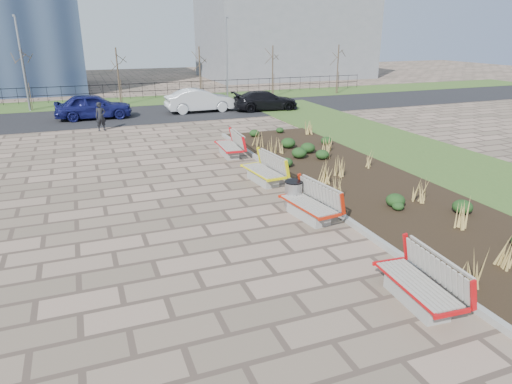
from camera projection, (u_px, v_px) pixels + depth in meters
name	position (u px, v px, depth m)	size (l,w,h in m)	color
ground	(241.00, 282.00, 10.00)	(120.00, 120.00, 0.00)	#876D5C
planting_bed	(358.00, 181.00, 16.49)	(4.50, 18.00, 0.10)	black
planting_curb	(301.00, 188.00, 15.69)	(0.16, 18.00, 0.15)	gray
grass_verge_near	(461.00, 168.00, 18.11)	(5.00, 38.00, 0.04)	#33511E
grass_verge_far	(119.00, 102.00, 34.59)	(80.00, 5.00, 0.04)	#33511E
road	(128.00, 115.00, 29.32)	(80.00, 7.00, 0.02)	black
bench_a	(418.00, 281.00, 9.05)	(0.90, 2.10, 1.00)	red
bench_b	(308.00, 202.00, 13.19)	(0.90, 2.10, 1.00)	red
bench_c	(263.00, 169.00, 16.32)	(0.90, 2.10, 1.00)	#FFF20D
bench_d	(229.00, 145.00, 19.81)	(0.90, 2.10, 1.00)	red
litter_bin	(293.00, 195.00, 14.06)	(0.54, 0.54, 0.83)	#B2B2B7
pedestrian	(101.00, 117.00, 24.69)	(0.56, 0.37, 1.54)	black
car_blue	(93.00, 106.00, 27.93)	(1.81, 4.51, 1.54)	#12144E
car_silver	(200.00, 100.00, 30.34)	(1.59, 4.57, 1.51)	silver
car_black	(265.00, 101.00, 30.98)	(1.82, 4.47, 1.30)	black
tree_b	(26.00, 80.00, 30.56)	(1.40, 1.40, 4.00)	#4C3D2D
tree_c	(118.00, 77.00, 32.60)	(1.40, 1.40, 4.00)	#4C3D2D
tree_d	(200.00, 74.00, 34.63)	(1.40, 1.40, 4.00)	#4C3D2D
tree_e	(273.00, 71.00, 36.67)	(1.40, 1.40, 4.00)	#4C3D2D
tree_f	(338.00, 69.00, 38.70)	(1.40, 1.40, 4.00)	#4C3D2D
lamp_west	(23.00, 65.00, 29.79)	(0.24, 0.60, 6.00)	gray
lamp_east	(227.00, 60.00, 34.53)	(0.24, 0.60, 6.00)	gray
railing_fence	(117.00, 92.00, 35.70)	(44.00, 0.10, 1.20)	black
building_grey	(284.00, 32.00, 52.00)	(18.00, 12.00, 10.00)	slate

